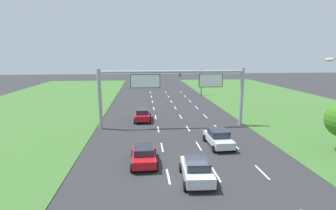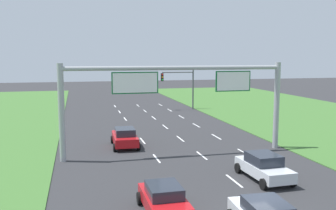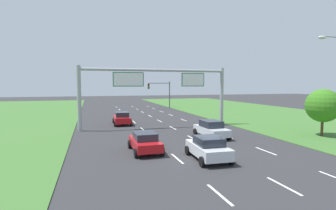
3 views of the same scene
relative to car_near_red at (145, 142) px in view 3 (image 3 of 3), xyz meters
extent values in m
plane|color=#2D2D30|center=(3.46, -2.36, -0.75)|extent=(200.00, 200.00, 0.00)
cube|color=#3D6B2D|center=(24.46, 7.64, -0.72)|extent=(24.00, 120.00, 0.06)
cube|color=white|center=(1.71, -8.36, -0.75)|extent=(0.14, 2.40, 0.01)
cube|color=white|center=(1.71, -2.36, -0.75)|extent=(0.14, 2.40, 0.01)
cube|color=white|center=(1.71, 3.64, -0.75)|extent=(0.14, 2.40, 0.01)
cube|color=white|center=(1.71, 9.64, -0.75)|extent=(0.14, 2.40, 0.01)
cube|color=white|center=(1.71, 15.64, -0.75)|extent=(0.14, 2.40, 0.01)
cube|color=white|center=(1.71, 21.64, -0.75)|extent=(0.14, 2.40, 0.01)
cube|color=white|center=(1.71, 27.64, -0.75)|extent=(0.14, 2.40, 0.01)
cube|color=white|center=(1.71, 33.64, -0.75)|extent=(0.14, 2.40, 0.01)
cube|color=white|center=(1.71, 39.64, -0.75)|extent=(0.14, 2.40, 0.01)
cube|color=white|center=(5.21, -8.36, -0.75)|extent=(0.14, 2.40, 0.01)
cube|color=white|center=(5.21, -2.36, -0.75)|extent=(0.14, 2.40, 0.01)
cube|color=white|center=(5.21, 3.64, -0.75)|extent=(0.14, 2.40, 0.01)
cube|color=white|center=(5.21, 9.64, -0.75)|extent=(0.14, 2.40, 0.01)
cube|color=white|center=(5.21, 15.64, -0.75)|extent=(0.14, 2.40, 0.01)
cube|color=white|center=(5.21, 21.64, -0.75)|extent=(0.14, 2.40, 0.01)
cube|color=white|center=(5.21, 27.64, -0.75)|extent=(0.14, 2.40, 0.01)
cube|color=white|center=(5.21, 33.64, -0.75)|extent=(0.14, 2.40, 0.01)
cube|color=white|center=(5.21, 39.64, -0.75)|extent=(0.14, 2.40, 0.01)
cube|color=white|center=(8.71, -2.36, -0.75)|extent=(0.14, 2.40, 0.01)
cube|color=white|center=(8.71, 3.64, -0.75)|extent=(0.14, 2.40, 0.01)
cube|color=white|center=(8.71, 9.64, -0.75)|extent=(0.14, 2.40, 0.01)
cube|color=white|center=(8.71, 15.64, -0.75)|extent=(0.14, 2.40, 0.01)
cube|color=white|center=(8.71, 21.64, -0.75)|extent=(0.14, 2.40, 0.01)
cube|color=white|center=(8.71, 27.64, -0.75)|extent=(0.14, 2.40, 0.01)
cube|color=white|center=(8.71, 33.64, -0.75)|extent=(0.14, 2.40, 0.01)
cube|color=white|center=(8.71, 39.64, -0.75)|extent=(0.14, 2.40, 0.01)
cube|color=red|center=(0.00, 0.01, -0.12)|extent=(1.83, 3.97, 0.61)
cube|color=#232833|center=(0.00, -0.04, 0.44)|extent=(1.54, 1.97, 0.52)
cylinder|color=black|center=(-0.93, 1.43, -0.43)|extent=(0.23, 0.64, 0.64)
cylinder|color=black|center=(0.91, 1.45, -0.43)|extent=(0.23, 0.64, 0.64)
cylinder|color=black|center=(-0.91, -1.42, -0.43)|extent=(0.23, 0.64, 0.64)
cylinder|color=black|center=(0.93, -1.41, -0.43)|extent=(0.23, 0.64, 0.64)
cube|color=silver|center=(7.07, 3.47, -0.11)|extent=(1.95, 4.35, 0.65)
cube|color=#232833|center=(7.07, 3.53, 0.53)|extent=(1.70, 2.08, 0.62)
cylinder|color=black|center=(6.09, 5.04, -0.43)|extent=(0.24, 0.65, 0.64)
cylinder|color=black|center=(7.95, 5.10, -0.43)|extent=(0.24, 0.65, 0.64)
cylinder|color=black|center=(6.20, 1.85, -0.43)|extent=(0.24, 0.65, 0.64)
cylinder|color=black|center=(8.05, 1.91, -0.43)|extent=(0.24, 0.65, 0.64)
cube|color=silver|center=(3.61, -3.12, -0.09)|extent=(2.05, 3.99, 0.68)
cube|color=#232833|center=(3.61, -3.24, 0.52)|extent=(1.67, 1.97, 0.54)
cylinder|color=black|center=(2.72, -1.67, -0.43)|extent=(0.25, 0.65, 0.64)
cylinder|color=black|center=(4.63, -1.76, -0.43)|extent=(0.25, 0.65, 0.64)
cylinder|color=black|center=(2.59, -4.48, -0.43)|extent=(0.25, 0.65, 0.64)
cylinder|color=black|center=(4.51, -4.57, -0.43)|extent=(0.25, 0.65, 0.64)
cube|color=red|center=(-0.09, 13.86, -0.08)|extent=(1.97, 4.15, 0.69)
cube|color=#232833|center=(-0.09, 13.70, 0.55)|extent=(1.61, 2.07, 0.57)
cylinder|color=black|center=(-1.00, 15.38, -0.43)|extent=(0.24, 0.65, 0.64)
cylinder|color=black|center=(0.91, 15.33, -0.43)|extent=(0.24, 0.65, 0.64)
cylinder|color=black|center=(-1.08, 12.39, -0.43)|extent=(0.24, 0.65, 0.64)
cylinder|color=black|center=(0.83, 12.34, -0.43)|extent=(0.24, 0.65, 0.64)
cylinder|color=#9EA0A5|center=(-4.94, 10.51, 2.75)|extent=(0.44, 0.44, 7.00)
cylinder|color=#9EA0A5|center=(11.86, 10.51, 2.75)|extent=(0.44, 0.44, 7.00)
cylinder|color=#9EA0A5|center=(3.46, 10.51, 5.85)|extent=(16.80, 0.32, 0.32)
cube|color=#0C5B28|center=(0.31, 10.51, 4.79)|extent=(3.43, 0.12, 1.59)
cube|color=white|center=(0.31, 10.44, 4.79)|extent=(3.27, 0.01, 1.43)
cube|color=#0C5B28|center=(8.01, 10.51, 4.79)|extent=(2.86, 0.12, 1.59)
cube|color=white|center=(8.01, 10.44, 4.79)|extent=(2.70, 0.01, 1.43)
cylinder|color=#47494F|center=(12.24, 34.02, 2.05)|extent=(0.20, 0.20, 5.60)
cylinder|color=#47494F|center=(9.99, 34.02, 4.50)|extent=(4.50, 0.14, 0.14)
cube|color=black|center=(7.74, 34.02, 3.85)|extent=(0.32, 0.36, 1.10)
sphere|color=red|center=(7.74, 33.82, 4.22)|extent=(0.22, 0.22, 0.22)
sphere|color=orange|center=(7.74, 33.82, 3.85)|extent=(0.22, 0.22, 0.22)
sphere|color=green|center=(7.74, 33.82, 3.48)|extent=(0.22, 0.22, 0.22)
cylinder|color=#9EA0A5|center=(12.94, -3.97, 7.60)|extent=(2.20, 0.10, 0.10)
ellipsoid|color=silver|center=(11.84, -3.97, 7.50)|extent=(0.64, 0.32, 0.24)
cylinder|color=#513823|center=(17.52, 0.93, 0.14)|extent=(0.24, 0.24, 1.77)
sphere|color=#37781D|center=(17.52, 0.93, 2.21)|extent=(3.18, 3.18, 3.18)
camera|label=1|loc=(0.03, -19.69, 7.84)|focal=28.00mm
camera|label=2|loc=(-3.87, -16.56, 6.70)|focal=40.00mm
camera|label=3|loc=(-3.80, -18.72, 4.22)|focal=28.00mm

